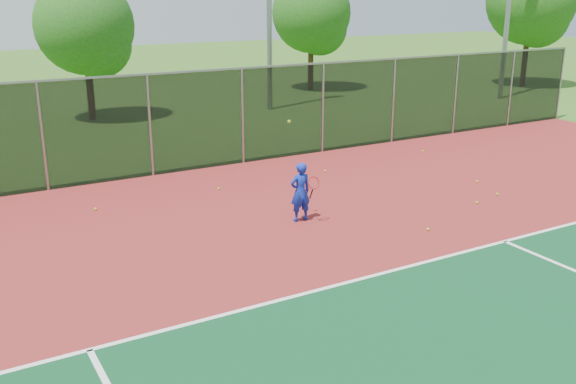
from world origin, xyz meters
TOP-DOWN VIEW (x-y plane):
  - ground at (0.00, 0.00)m, footprint 120.00×120.00m
  - court_apron at (0.00, 2.00)m, footprint 30.00×20.00m
  - fence_back at (0.00, 12.00)m, footprint 30.00×0.06m
  - tennis_player at (-1.20, 6.41)m, footprint 0.59×0.59m
  - practice_ball_0 at (5.96, 10.22)m, footprint 0.07×0.07m
  - practice_ball_1 at (4.85, 6.61)m, footprint 0.07×0.07m
  - practice_ball_2 at (-1.90, 9.67)m, footprint 0.07×0.07m
  - practice_ball_4 at (1.67, 9.75)m, footprint 0.07×0.07m
  - practice_ball_5 at (-5.29, 9.61)m, footprint 0.07×0.07m
  - practice_ball_6 at (1.00, 4.36)m, footprint 0.07×0.07m
  - practice_ball_7 at (4.43, 5.48)m, footprint 0.07×0.07m
  - practice_ball_8 at (3.41, 5.22)m, footprint 0.07×0.07m
  - tree_back_left at (-2.33, 21.72)m, footprint 4.06×4.06m
  - tree_back_mid at (10.45, 24.62)m, footprint 4.28×4.28m
  - tree_back_right at (21.88, 19.68)m, footprint 4.97×4.97m

SIDE VIEW (x-z plane):
  - ground at x=0.00m, z-range 0.00..0.00m
  - court_apron at x=0.00m, z-range 0.00..0.02m
  - practice_ball_0 at x=5.96m, z-range 0.02..0.09m
  - practice_ball_1 at x=4.85m, z-range 0.02..0.09m
  - practice_ball_2 at x=-1.90m, z-range 0.02..0.09m
  - practice_ball_4 at x=1.67m, z-range 0.02..0.09m
  - practice_ball_5 at x=-5.29m, z-range 0.02..0.09m
  - practice_ball_6 at x=1.00m, z-range 0.02..0.09m
  - practice_ball_7 at x=4.43m, z-range 0.02..0.09m
  - practice_ball_8 at x=3.41m, z-range 0.02..0.09m
  - tennis_player at x=-1.20m, z-range -0.49..1.97m
  - fence_back at x=0.00m, z-range 0.05..3.08m
  - tree_back_left at x=-2.33m, z-range 0.76..6.73m
  - tree_back_mid at x=10.45m, z-range 0.80..7.09m
  - tree_back_right at x=21.88m, z-range 0.93..8.23m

